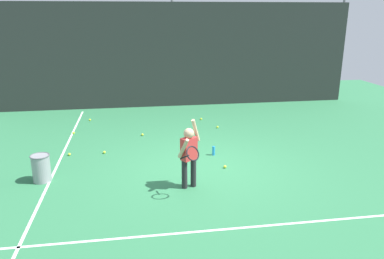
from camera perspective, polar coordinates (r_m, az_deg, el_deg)
The scene contains 17 objects.
ground_plane at distance 8.41m, azimuth 1.68°, elevation -5.77°, with size 20.00×20.00×0.00m, color #2D7247.
court_line_baseline at distance 6.24m, azimuth 6.02°, elevation -14.61°, with size 9.00×0.05×0.00m, color white.
court_line_sideline at distance 9.37m, azimuth -19.23°, elevation -4.27°, with size 0.05×9.00×0.00m, color white.
back_fence_windscreen at distance 13.66m, azimuth -2.87°, elevation 11.04°, with size 12.97×0.08×3.63m, color #282D2B.
fence_post_1 at distance 13.72m, azimuth -2.90°, elevation 11.38°, with size 0.09×0.09×3.78m, color slate.
fence_post_2 at distance 15.70m, azimuth 21.21°, elevation 11.00°, with size 0.09×0.09×3.78m, color slate.
tennis_player at distance 7.22m, azimuth -0.44°, elevation -3.51°, with size 0.49×0.84×1.35m.
ball_hopper at distance 8.24m, azimuth -21.75°, elevation -5.38°, with size 0.38×0.38×0.56m.
water_bottle at distance 9.10m, azimuth 3.27°, elevation -3.21°, with size 0.07×0.07×0.22m, color #268CD8.
tennis_ball_0 at distance 9.54m, azimuth -17.97°, elevation -3.57°, with size 0.07×0.07×0.07m, color #CCE033.
tennis_ball_1 at distance 11.24m, azimuth 3.86°, elevation 0.37°, with size 0.07×0.07×0.07m, color #CCE033.
tennis_ball_2 at distance 12.07m, azimuth 1.38°, elevation 1.60°, with size 0.07×0.07×0.07m, color #CCE033.
tennis_ball_3 at distance 11.18m, azimuth -17.39°, elevation -0.49°, with size 0.07×0.07×0.07m, color #CCE033.
tennis_ball_4 at distance 8.40m, azimuth 4.99°, elevation -5.59°, with size 0.07×0.07×0.07m, color #CCE033.
tennis_ball_5 at distance 9.45m, azimuth -13.06°, elevation -3.35°, with size 0.07×0.07×0.07m, color #CCE033.
tennis_ball_6 at distance 12.39m, azimuth -15.11°, elevation 1.41°, with size 0.07×0.07×0.07m, color #CCE033.
tennis_ball_7 at distance 10.61m, azimuth -7.47°, elevation -0.76°, with size 0.07×0.07×0.07m, color #CCE033.
Camera 1 is at (-1.44, -7.60, 3.28)m, focal length 35.44 mm.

